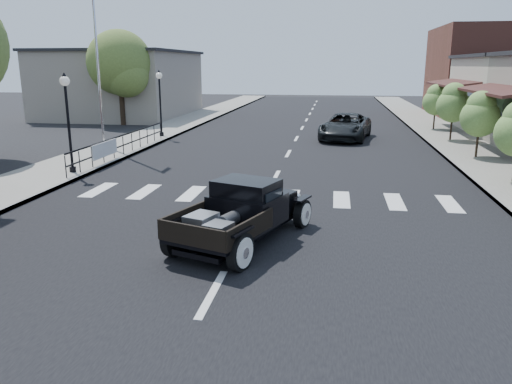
# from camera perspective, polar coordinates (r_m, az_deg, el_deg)

# --- Properties ---
(ground) EXTENTS (120.00, 120.00, 0.00)m
(ground) POSITION_cam_1_polar(r_m,az_deg,el_deg) (12.03, -1.61, -5.44)
(ground) COLOR black
(ground) RESTS_ON ground
(road) EXTENTS (14.00, 80.00, 0.02)m
(road) POSITION_cam_1_polar(r_m,az_deg,el_deg) (26.53, 4.31, 5.48)
(road) COLOR black
(road) RESTS_ON ground
(road_markings) EXTENTS (12.00, 60.00, 0.06)m
(road_markings) POSITION_cam_1_polar(r_m,az_deg,el_deg) (21.62, 3.21, 3.45)
(road_markings) COLOR silver
(road_markings) RESTS_ON ground
(sidewalk_left) EXTENTS (3.00, 80.00, 0.15)m
(sidewalk_left) POSITION_cam_1_polar(r_m,az_deg,el_deg) (28.47, -13.09, 5.89)
(sidewalk_left) COLOR gray
(sidewalk_left) RESTS_ON ground
(sidewalk_right) EXTENTS (3.00, 80.00, 0.15)m
(sidewalk_right) POSITION_cam_1_polar(r_m,az_deg,el_deg) (27.20, 22.52, 4.79)
(sidewalk_right) COLOR gray
(sidewalk_right) RESTS_ON ground
(low_building_left) EXTENTS (10.00, 12.00, 5.00)m
(low_building_left) POSITION_cam_1_polar(r_m,az_deg,el_deg) (42.73, -15.00, 11.74)
(low_building_left) COLOR gray
(low_building_left) RESTS_ON ground
(far_building_right) EXTENTS (11.00, 10.00, 7.00)m
(far_building_right) POSITION_cam_1_polar(r_m,az_deg,el_deg) (45.17, 26.81, 12.11)
(far_building_right) COLOR brown
(far_building_right) RESTS_ON ground
(railing) EXTENTS (0.08, 10.00, 1.00)m
(railing) POSITION_cam_1_polar(r_m,az_deg,el_deg) (23.37, -14.95, 5.43)
(railing) COLOR black
(railing) RESTS_ON sidewalk_left
(banner) EXTENTS (0.04, 2.20, 0.60)m
(banner) POSITION_cam_1_polar(r_m,az_deg,el_deg) (21.58, -16.83, 4.05)
(banner) COLOR silver
(banner) RESTS_ON sidewalk_left
(lamp_post_b) EXTENTS (0.36, 0.36, 3.65)m
(lamp_post_b) POSITION_cam_1_polar(r_m,az_deg,el_deg) (19.79, -20.64, 7.35)
(lamp_post_b) COLOR black
(lamp_post_b) RESTS_ON sidewalk_left
(lamp_post_c) EXTENTS (0.36, 0.36, 3.65)m
(lamp_post_c) POSITION_cam_1_polar(r_m,az_deg,el_deg) (28.88, -10.88, 9.91)
(lamp_post_c) COLOR black
(lamp_post_c) RESTS_ON sidewalk_left
(flagpole) EXTENTS (0.12, 0.12, 12.58)m
(flagpole) POSITION_cam_1_polar(r_m,az_deg,el_deg) (25.85, -18.04, 18.92)
(flagpole) COLOR silver
(flagpole) RESTS_ON sidewalk_left
(big_tree_far) EXTENTS (4.37, 4.37, 6.42)m
(big_tree_far) POSITION_cam_1_polar(r_m,az_deg,el_deg) (36.21, -15.23, 12.47)
(big_tree_far) COLOR #50662B
(big_tree_far) RESTS_ON ground
(small_tree_c) EXTENTS (1.65, 1.65, 2.75)m
(small_tree_c) POSITION_cam_1_polar(r_m,az_deg,el_deg) (23.84, 24.14, 6.96)
(small_tree_c) COLOR #5F883E
(small_tree_c) RESTS_ON sidewalk_right
(small_tree_d) EXTENTS (1.75, 1.75, 2.92)m
(small_tree_d) POSITION_cam_1_polar(r_m,az_deg,el_deg) (28.85, 21.55, 8.44)
(small_tree_d) COLOR #5F883E
(small_tree_d) RESTS_ON sidewalk_right
(small_tree_e) EXTENTS (1.60, 1.60, 2.66)m
(small_tree_e) POSITION_cam_1_polar(r_m,az_deg,el_deg) (33.56, 19.80, 9.07)
(small_tree_e) COLOR #5F883E
(small_tree_e) RESTS_ON sidewalk_right
(hotrod_pickup) EXTENTS (3.38, 4.76, 1.50)m
(hotrod_pickup) POSITION_cam_1_polar(r_m,az_deg,el_deg) (11.64, -1.56, -2.24)
(hotrod_pickup) COLOR black
(hotrod_pickup) RESTS_ON ground
(second_car) EXTENTS (3.24, 5.50, 1.44)m
(second_car) POSITION_cam_1_polar(r_m,az_deg,el_deg) (28.54, 10.20, 7.35)
(second_car) COLOR black
(second_car) RESTS_ON ground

